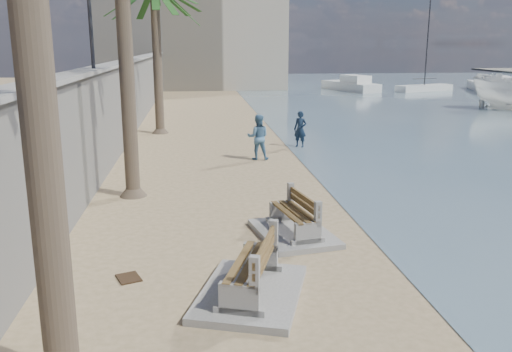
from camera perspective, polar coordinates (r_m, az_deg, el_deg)
seawall at (r=26.20m, az=-13.65°, el=7.63°), size 0.45×70.00×3.50m
wall_cap at (r=26.08m, az=-13.88°, el=11.56°), size 0.80×70.00×0.12m
end_building at (r=57.93m, az=-6.75°, el=16.27°), size 18.00×12.00×14.00m
bench_near at (r=9.66m, az=-0.54°, el=-10.14°), size 2.38×2.89×1.04m
bench_far at (r=12.62m, az=4.01°, el=-4.53°), size 1.97×2.54×0.96m
person_a at (r=23.47m, az=4.69°, el=5.21°), size 0.78×0.73×1.80m
person_b at (r=20.86m, az=0.22°, el=4.37°), size 1.01×0.82×1.94m
yacht_near at (r=55.26m, az=23.75°, el=8.44°), size 5.98×10.98×1.50m
yacht_far at (r=53.28m, az=9.87°, el=9.23°), size 4.13×7.56×1.50m
sailboat_west at (r=54.09m, az=17.28°, el=8.89°), size 6.11×3.60×10.01m
debris_d at (r=10.81m, az=-13.25°, el=-10.40°), size 0.56×0.61×0.03m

